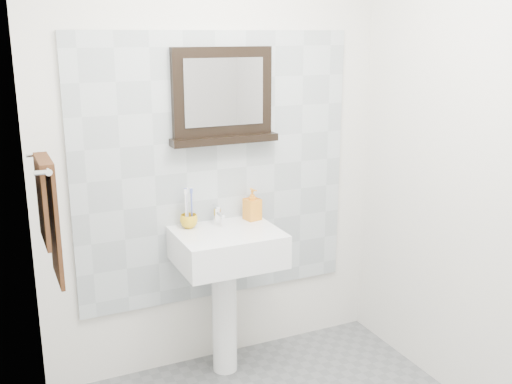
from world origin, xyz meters
The scene contains 11 objects.
back_wall centered at (0.00, 1.10, 1.25)m, with size 2.00×0.01×2.50m, color silver.
left_wall centered at (-1.00, 0.00, 1.25)m, with size 0.01×2.20×2.50m, color silver.
right_wall centered at (1.00, 0.00, 1.25)m, with size 0.01×2.20×2.50m, color silver.
splashback centered at (0.00, 1.09, 1.15)m, with size 1.60×0.02×1.50m, color #A9B3B7.
pedestal_sink centered at (-0.03, 0.87, 0.68)m, with size 0.55×0.44×0.96m.
toothbrush_cup centered at (-0.20, 1.00, 0.90)m, with size 0.09×0.09×0.07m, color gold.
toothbrushes centered at (-0.20, 1.01, 0.98)m, with size 0.05×0.04×0.21m.
soap_dispenser centered at (0.17, 0.99, 0.95)m, with size 0.08×0.08×0.18m, color #DA5E19.
framed_mirror centered at (0.03, 1.06, 1.55)m, with size 0.60×0.11×0.51m.
towel_bar centered at (-0.95, 0.65, 1.36)m, with size 0.07×0.40×0.03m.
hand_towel centered at (-0.94, 0.65, 1.15)m, with size 0.06×0.30×0.55m.
Camera 1 is at (-1.16, -1.96, 1.89)m, focal length 42.00 mm.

